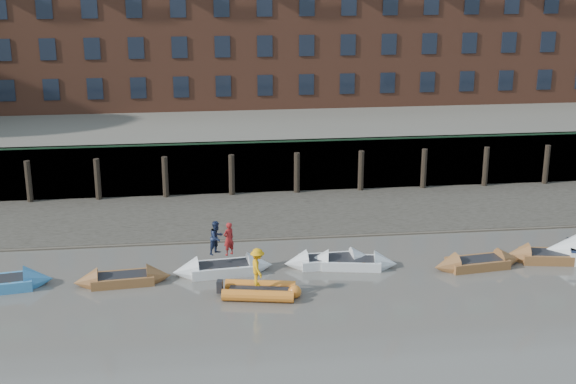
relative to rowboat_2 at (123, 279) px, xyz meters
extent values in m
plane|color=#5C574F|center=(7.62, -9.16, -0.22)|extent=(220.00, 220.00, 0.00)
cube|color=#3D382F|center=(7.62, 8.84, -0.22)|extent=(110.00, 8.00, 0.50)
cube|color=#4C4336|center=(7.62, 5.44, -0.22)|extent=(110.00, 1.60, 0.10)
cube|color=#2D2A26|center=(7.62, 13.24, 1.38)|extent=(110.00, 0.80, 3.20)
cylinder|color=black|center=(-6.38, 12.59, 1.08)|extent=(0.36, 0.36, 2.60)
cylinder|color=black|center=(-2.38, 12.59, 1.08)|extent=(0.36, 0.36, 2.60)
cylinder|color=black|center=(1.62, 12.59, 1.08)|extent=(0.36, 0.36, 2.60)
cylinder|color=black|center=(5.62, 12.59, 1.08)|extent=(0.36, 0.36, 2.60)
cylinder|color=black|center=(9.62, 12.59, 1.08)|extent=(0.36, 0.36, 2.60)
cylinder|color=black|center=(13.62, 12.59, 1.08)|extent=(0.36, 0.36, 2.60)
cylinder|color=black|center=(17.62, 12.59, 1.08)|extent=(0.36, 0.36, 2.60)
cylinder|color=black|center=(21.62, 12.59, 1.08)|extent=(0.36, 0.36, 2.60)
cylinder|color=black|center=(25.62, 12.59, 1.08)|extent=(0.36, 0.36, 2.60)
cube|color=#264C2D|center=(7.62, 12.94, 3.03)|extent=(110.00, 0.06, 0.10)
cube|color=#5E594D|center=(7.62, 26.84, 1.38)|extent=(110.00, 28.00, 3.20)
cube|color=brown|center=(7.62, 27.84, 8.98)|extent=(80.00, 10.00, 12.00)
cube|color=black|center=(-9.38, 22.82, 4.78)|extent=(1.10, 0.12, 1.50)
cube|color=black|center=(-6.38, 22.82, 4.78)|extent=(1.10, 0.12, 1.50)
cube|color=black|center=(-3.38, 22.82, 4.78)|extent=(1.10, 0.12, 1.50)
cube|color=black|center=(-0.38, 22.82, 4.78)|extent=(1.10, 0.12, 1.50)
cube|color=black|center=(2.62, 22.82, 4.78)|extent=(1.10, 0.12, 1.50)
cube|color=black|center=(5.62, 22.82, 4.78)|extent=(1.10, 0.12, 1.50)
cube|color=black|center=(8.62, 22.82, 4.78)|extent=(1.10, 0.12, 1.50)
cube|color=black|center=(11.62, 22.82, 4.78)|extent=(1.10, 0.12, 1.50)
cube|color=black|center=(14.62, 22.82, 4.78)|extent=(1.10, 0.12, 1.50)
cube|color=black|center=(17.62, 22.82, 4.78)|extent=(1.10, 0.12, 1.50)
cube|color=black|center=(20.62, 22.82, 4.78)|extent=(1.10, 0.12, 1.50)
cube|color=black|center=(23.62, 22.82, 4.78)|extent=(1.10, 0.12, 1.50)
cube|color=black|center=(26.62, 22.82, 4.78)|extent=(1.10, 0.12, 1.50)
cube|color=black|center=(29.62, 22.82, 4.78)|extent=(1.10, 0.12, 1.50)
cube|color=black|center=(-9.38, 22.82, 7.58)|extent=(1.10, 0.12, 1.50)
cube|color=black|center=(-6.38, 22.82, 7.58)|extent=(1.10, 0.12, 1.50)
cube|color=black|center=(-3.38, 22.82, 7.58)|extent=(1.10, 0.12, 1.50)
cube|color=black|center=(-0.38, 22.82, 7.58)|extent=(1.10, 0.12, 1.50)
cube|color=black|center=(2.62, 22.82, 7.58)|extent=(1.10, 0.12, 1.50)
cube|color=black|center=(5.62, 22.82, 7.58)|extent=(1.10, 0.12, 1.50)
cube|color=black|center=(8.62, 22.82, 7.58)|extent=(1.10, 0.12, 1.50)
cube|color=black|center=(11.62, 22.82, 7.58)|extent=(1.10, 0.12, 1.50)
cube|color=black|center=(14.62, 22.82, 7.58)|extent=(1.10, 0.12, 1.50)
cube|color=black|center=(17.62, 22.82, 7.58)|extent=(1.10, 0.12, 1.50)
cube|color=black|center=(20.62, 22.82, 7.58)|extent=(1.10, 0.12, 1.50)
cube|color=black|center=(23.62, 22.82, 7.58)|extent=(1.10, 0.12, 1.50)
cube|color=black|center=(26.62, 22.82, 7.58)|extent=(1.10, 0.12, 1.50)
cube|color=black|center=(29.62, 22.82, 7.58)|extent=(1.10, 0.12, 1.50)
cube|color=black|center=(-6.38, 22.82, 10.38)|extent=(1.10, 0.12, 1.50)
cube|color=black|center=(-3.38, 22.82, 10.38)|extent=(1.10, 0.12, 1.50)
cube|color=black|center=(-0.38, 22.82, 10.38)|extent=(1.10, 0.12, 1.50)
cube|color=black|center=(2.62, 22.82, 10.38)|extent=(1.10, 0.12, 1.50)
cube|color=black|center=(5.62, 22.82, 10.38)|extent=(1.10, 0.12, 1.50)
cube|color=black|center=(8.62, 22.82, 10.38)|extent=(1.10, 0.12, 1.50)
cube|color=black|center=(11.62, 22.82, 10.38)|extent=(1.10, 0.12, 1.50)
cube|color=black|center=(14.62, 22.82, 10.38)|extent=(1.10, 0.12, 1.50)
cube|color=black|center=(17.62, 22.82, 10.38)|extent=(1.10, 0.12, 1.50)
cube|color=black|center=(20.62, 22.82, 10.38)|extent=(1.10, 0.12, 1.50)
cube|color=black|center=(23.62, 22.82, 10.38)|extent=(1.10, 0.12, 1.50)
cube|color=black|center=(26.62, 22.82, 10.38)|extent=(1.10, 0.12, 1.50)
cube|color=black|center=(29.62, 22.82, 10.38)|extent=(1.10, 0.12, 1.50)
cone|color=teal|center=(-3.77, 0.30, 0.03)|extent=(1.46, 1.63, 1.44)
cube|color=brown|center=(0.00, 0.00, -0.01)|extent=(2.91, 1.52, 0.44)
cone|color=brown|center=(1.63, 0.15, -0.01)|extent=(1.20, 1.36, 1.27)
cone|color=brown|center=(-1.63, -0.15, -0.01)|extent=(1.20, 1.36, 1.27)
cube|color=black|center=(0.00, 0.00, 0.19)|extent=(2.41, 1.16, 0.06)
cube|color=silver|center=(4.59, 0.66, 0.01)|extent=(3.16, 1.67, 0.47)
cone|color=silver|center=(6.35, 0.83, 0.01)|extent=(1.31, 1.48, 1.37)
cone|color=silver|center=(2.82, 0.48, 0.01)|extent=(1.31, 1.48, 1.37)
cube|color=black|center=(4.59, 0.66, 0.23)|extent=(2.62, 1.27, 0.06)
cube|color=silver|center=(9.69, 1.02, 0.00)|extent=(2.86, 1.39, 0.44)
cone|color=silver|center=(11.33, 1.09, 0.00)|extent=(1.15, 1.31, 1.27)
cone|color=silver|center=(8.06, 0.95, 0.00)|extent=(1.15, 1.31, 1.27)
cube|color=black|center=(9.69, 1.02, 0.19)|extent=(2.38, 1.05, 0.06)
cube|color=silver|center=(10.71, 0.67, -0.01)|extent=(2.98, 1.74, 0.44)
cone|color=silver|center=(12.32, 0.39, -0.01)|extent=(1.30, 1.44, 1.26)
cone|color=silver|center=(9.10, 0.96, -0.01)|extent=(1.30, 1.44, 1.26)
cube|color=black|center=(10.71, 0.67, 0.19)|extent=(2.47, 1.34, 0.06)
cube|color=brown|center=(16.69, -0.08, 0.00)|extent=(2.99, 1.64, 0.45)
cone|color=brown|center=(18.34, 0.13, 0.00)|extent=(1.27, 1.42, 1.29)
cone|color=brown|center=(15.04, -0.30, 0.00)|extent=(1.27, 1.42, 1.29)
cube|color=black|center=(16.69, -0.08, 0.20)|extent=(2.48, 1.26, 0.06)
cube|color=brown|center=(20.60, 0.27, 0.01)|extent=(3.19, 1.82, 0.47)
cone|color=brown|center=(18.86, 0.55, 0.01)|extent=(1.37, 1.53, 1.36)
cube|color=black|center=(20.60, 0.27, 0.23)|extent=(2.64, 1.41, 0.06)
cylinder|color=orange|center=(6.16, -1.53, 0.03)|extent=(3.17, 1.10, 0.52)
cylinder|color=orange|center=(5.96, -2.61, 0.03)|extent=(3.17, 1.10, 0.52)
sphere|color=orange|center=(7.60, -2.36, 0.03)|extent=(0.59, 0.59, 0.59)
cube|color=black|center=(6.06, -2.07, 0.03)|extent=(2.73, 1.37, 0.18)
cone|color=silver|center=(21.07, 0.51, 0.18)|extent=(2.02, 2.20, 1.82)
imported|color=maroon|center=(4.89, 0.66, 1.49)|extent=(0.69, 0.65, 1.59)
imported|color=#19233F|center=(4.33, 0.86, 1.50)|extent=(0.98, 0.99, 1.61)
imported|color=orange|center=(6.00, -2.11, 1.17)|extent=(0.76, 1.16, 1.69)
camera|label=1|loc=(3.53, -34.23, 14.69)|focal=50.00mm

